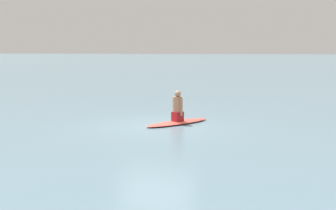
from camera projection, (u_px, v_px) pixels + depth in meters
ground_plane at (156, 126)px, 15.31m from camera, size 400.00×400.00×0.00m
surfboard at (178, 122)px, 15.73m from camera, size 2.60×2.20×0.09m
person_paddler at (178, 107)px, 15.66m from camera, size 0.44×0.43×1.05m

